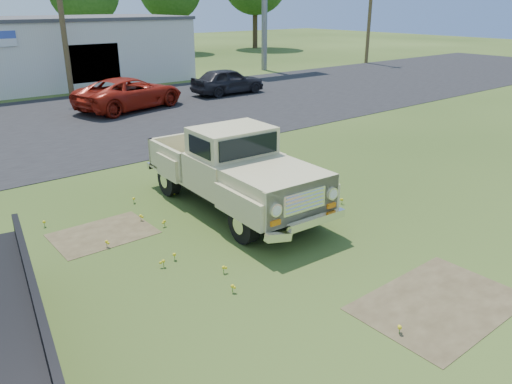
% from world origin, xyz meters
% --- Properties ---
extents(ground, '(140.00, 140.00, 0.00)m').
position_xyz_m(ground, '(0.00, 0.00, 0.00)').
color(ground, '#283E14').
rests_on(ground, ground).
extents(asphalt_lot, '(90.00, 14.00, 0.02)m').
position_xyz_m(asphalt_lot, '(0.00, 15.00, 0.00)').
color(asphalt_lot, black).
rests_on(asphalt_lot, ground).
extents(dirt_patch_a, '(3.00, 2.00, 0.01)m').
position_xyz_m(dirt_patch_a, '(1.50, -3.00, 0.00)').
color(dirt_patch_a, '#483C26').
rests_on(dirt_patch_a, ground).
extents(dirt_patch_b, '(2.20, 1.60, 0.01)m').
position_xyz_m(dirt_patch_b, '(-2.00, 3.50, 0.00)').
color(dirt_patch_b, '#483C26').
rests_on(dirt_patch_b, ground).
extents(commercial_building, '(14.20, 8.20, 4.15)m').
position_xyz_m(commercial_building, '(6.00, 26.99, 2.10)').
color(commercial_building, silver).
rests_on(commercial_building, ground).
extents(utility_pole_mid, '(1.60, 0.30, 9.00)m').
position_xyz_m(utility_pole_mid, '(4.00, 22.00, 4.60)').
color(utility_pole_mid, '#4A3A22').
rests_on(utility_pole_mid, ground).
extents(utility_pole_east, '(1.60, 0.30, 9.00)m').
position_xyz_m(utility_pole_east, '(30.00, 22.00, 4.60)').
color(utility_pole_east, '#4A3A22').
rests_on(utility_pole_east, ground).
extents(vintage_pickup_truck, '(2.60, 6.03, 2.15)m').
position_xyz_m(vintage_pickup_truck, '(1.29, 2.88, 1.07)').
color(vintage_pickup_truck, '#C4B383').
rests_on(vintage_pickup_truck, ground).
extents(red_pickup, '(6.05, 3.86, 1.55)m').
position_xyz_m(red_pickup, '(4.95, 16.40, 0.78)').
color(red_pickup, maroon).
rests_on(red_pickup, ground).
extents(dark_sedan, '(4.39, 1.85, 1.48)m').
position_xyz_m(dark_sedan, '(11.26, 16.84, 0.74)').
color(dark_sedan, black).
rests_on(dark_sedan, ground).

